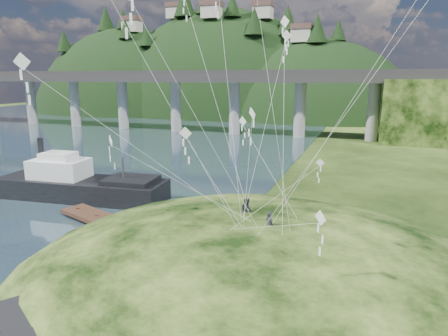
% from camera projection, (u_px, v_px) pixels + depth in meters
% --- Properties ---
extents(ground, '(320.00, 320.00, 0.00)m').
position_uv_depth(ground, '(137.00, 285.00, 26.43)').
color(ground, black).
rests_on(ground, ground).
extents(grass_hill, '(36.00, 32.00, 13.00)m').
position_uv_depth(grass_hill, '(261.00, 313.00, 25.95)').
color(grass_hill, black).
rests_on(grass_hill, ground).
extents(bridge, '(160.00, 11.00, 15.00)m').
position_uv_depth(bridge, '(196.00, 93.00, 97.25)').
color(bridge, '#2D2B2B').
rests_on(bridge, ground).
extents(far_ridge, '(153.00, 70.00, 94.50)m').
position_uv_depth(far_ridge, '(211.00, 132.00, 154.52)').
color(far_ridge, black).
rests_on(far_ridge, ground).
extents(work_barge, '(19.80, 7.20, 6.78)m').
position_uv_depth(work_barge, '(79.00, 184.00, 44.96)').
color(work_barge, black).
rests_on(work_barge, ground).
extents(wooden_dock, '(15.41, 7.52, 1.11)m').
position_uv_depth(wooden_dock, '(118.00, 226.00, 35.61)').
color(wooden_dock, '#382117').
rests_on(wooden_dock, ground).
extents(kite_flyers, '(2.88, 2.80, 1.76)m').
position_uv_depth(kite_flyers, '(252.00, 201.00, 25.20)').
color(kite_flyers, '#23262F').
rests_on(kite_flyers, ground).
extents(kite_swarm, '(20.17, 16.80, 20.45)m').
position_uv_depth(kite_swarm, '(213.00, 38.00, 22.56)').
color(kite_swarm, white).
rests_on(kite_swarm, ground).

